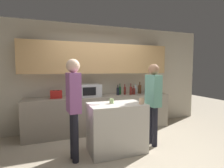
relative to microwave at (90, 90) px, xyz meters
The scene contains 19 objects.
ground_plane 1.76m from the microwave, 78.40° to the right, with size 14.00×14.00×0.00m, color #BCAD93.
back_wall 0.63m from the microwave, 44.23° to the left, with size 6.40×0.40×2.70m.
back_counter 0.66m from the microwave, ahead, with size 3.60×0.62×0.89m.
kitchen_island 1.32m from the microwave, 77.70° to the right, with size 1.04×0.64×0.91m.
microwave is the anchor object (origin of this frame).
toaster 0.79m from the microwave, behind, with size 0.26×0.16×0.18m.
potted_plant 1.69m from the microwave, ahead, with size 0.14×0.14×0.40m.
bottle_0 0.74m from the microwave, ahead, with size 0.07×0.07×0.26m.
bottle_1 0.83m from the microwave, ahead, with size 0.07×0.07×0.29m.
bottle_2 0.95m from the microwave, ahead, with size 0.06×0.06×0.28m.
bottle_3 1.08m from the microwave, ahead, with size 0.07×0.07×0.30m.
bottle_4 1.18m from the microwave, ahead, with size 0.08×0.08×0.23m.
bottle_5 1.29m from the microwave, ahead, with size 0.08×0.08×0.26m.
bottle_6 1.41m from the microwave, ahead, with size 0.09×0.09×0.32m.
plate_on_island 1.06m from the microwave, 98.02° to the right, with size 0.26×0.26×0.01m.
cup_0 1.12m from the microwave, 80.89° to the right, with size 0.08×0.08×0.09m.
cup_1 1.52m from the microwave, 63.80° to the right, with size 0.09×0.09×0.11m.
person_left 1.56m from the microwave, 47.56° to the right, with size 0.22×0.34×1.66m.
person_center 1.35m from the microwave, 113.88° to the right, with size 0.23×0.36×1.73m.
Camera 1 is at (-1.20, -2.79, 1.55)m, focal length 28.00 mm.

